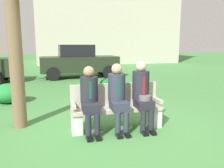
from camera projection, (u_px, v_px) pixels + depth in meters
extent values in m
plane|color=#458142|center=(115.00, 128.00, 4.62)|extent=(80.00, 80.00, 0.00)
cube|color=#B7AD9E|center=(117.00, 109.00, 4.51)|extent=(1.80, 0.44, 0.07)
cube|color=#B7AD9E|center=(114.00, 94.00, 4.65)|extent=(1.80, 0.06, 0.45)
cube|color=#B7AD9E|center=(73.00, 105.00, 4.28)|extent=(0.08, 0.44, 0.06)
cube|color=#B7AD9E|center=(157.00, 100.00, 4.69)|extent=(0.08, 0.44, 0.06)
cube|color=silver|center=(77.00, 123.00, 4.36)|extent=(0.20, 0.37, 0.38)
cube|color=silver|center=(154.00, 117.00, 4.74)|extent=(0.20, 0.37, 0.38)
cube|color=#23232D|center=(91.00, 107.00, 4.20)|extent=(0.32, 0.38, 0.16)
cylinder|color=#23232D|center=(88.00, 127.00, 4.05)|extent=(0.11, 0.11, 0.45)
cylinder|color=#23232D|center=(97.00, 126.00, 4.09)|extent=(0.11, 0.11, 0.45)
cube|color=black|center=(89.00, 138.00, 4.02)|extent=(0.09, 0.22, 0.07)
cube|color=black|center=(98.00, 137.00, 4.06)|extent=(0.09, 0.22, 0.07)
cylinder|color=#23232D|center=(89.00, 90.00, 4.33)|extent=(0.34, 0.34, 0.50)
cube|color=#144C3D|center=(90.00, 90.00, 4.17)|extent=(0.05, 0.01, 0.32)
sphere|color=#9E7556|center=(89.00, 72.00, 4.27)|extent=(0.21, 0.21, 0.21)
cube|color=#2D3342|center=(119.00, 105.00, 4.33)|extent=(0.32, 0.38, 0.16)
cylinder|color=#2D3342|center=(118.00, 124.00, 4.18)|extent=(0.11, 0.11, 0.45)
cylinder|color=#2D3342|center=(126.00, 124.00, 4.22)|extent=(0.11, 0.11, 0.45)
cube|color=black|center=(119.00, 135.00, 4.15)|extent=(0.09, 0.22, 0.07)
cube|color=black|center=(127.00, 134.00, 4.19)|extent=(0.09, 0.22, 0.07)
cylinder|color=#2D3342|center=(117.00, 87.00, 4.45)|extent=(0.34, 0.34, 0.54)
cube|color=#144C3D|center=(119.00, 88.00, 4.29)|extent=(0.05, 0.01, 0.34)
sphere|color=tan|center=(117.00, 69.00, 4.39)|extent=(0.21, 0.21, 0.21)
cube|color=#23232D|center=(144.00, 104.00, 4.45)|extent=(0.32, 0.38, 0.16)
cylinder|color=#23232D|center=(143.00, 122.00, 4.30)|extent=(0.11, 0.11, 0.45)
cylinder|color=#23232D|center=(151.00, 121.00, 4.34)|extent=(0.11, 0.11, 0.45)
cube|color=black|center=(144.00, 133.00, 4.28)|extent=(0.09, 0.22, 0.07)
cube|color=black|center=(152.00, 132.00, 4.31)|extent=(0.09, 0.22, 0.07)
cylinder|color=#23232D|center=(141.00, 85.00, 4.57)|extent=(0.34, 0.34, 0.57)
cube|color=maroon|center=(144.00, 86.00, 4.41)|extent=(0.05, 0.01, 0.37)
sphere|color=tan|center=(141.00, 66.00, 4.51)|extent=(0.21, 0.21, 0.21)
cylinder|color=#5D5D5D|center=(145.00, 98.00, 4.41)|extent=(0.24, 0.24, 0.09)
cylinder|color=brown|center=(14.00, 27.00, 4.35)|extent=(0.27, 0.27, 4.04)
ellipsoid|color=#227F37|center=(9.00, 93.00, 6.57)|extent=(0.91, 0.84, 0.57)
ellipsoid|color=#195E2A|center=(113.00, 86.00, 7.68)|extent=(0.97, 0.89, 0.61)
cylinder|color=black|center=(5.00, 73.00, 10.94)|extent=(0.65, 0.18, 0.64)
cube|color=#232D1E|center=(79.00, 64.00, 11.68)|extent=(3.99, 1.79, 0.76)
cube|color=black|center=(76.00, 51.00, 11.52)|extent=(1.78, 1.46, 0.60)
cylinder|color=black|center=(101.00, 69.00, 12.88)|extent=(0.65, 0.18, 0.64)
cylinder|color=black|center=(109.00, 72.00, 11.41)|extent=(0.65, 0.18, 0.64)
cylinder|color=black|center=(52.00, 70.00, 12.07)|extent=(0.65, 0.18, 0.64)
cylinder|color=black|center=(53.00, 74.00, 10.61)|extent=(0.65, 0.18, 0.64)
cube|color=#B9B29F|center=(103.00, 9.00, 22.49)|extent=(12.53, 8.11, 10.40)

